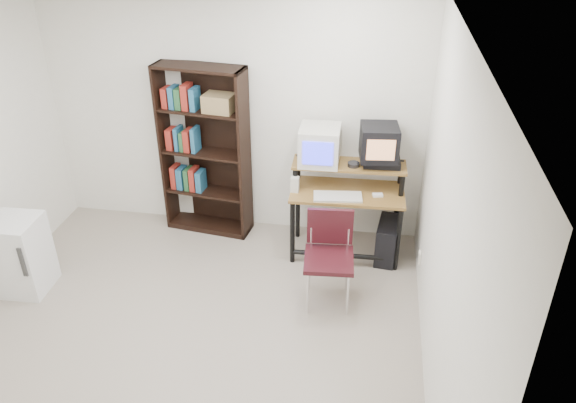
# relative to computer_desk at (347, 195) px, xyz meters

# --- Properties ---
(floor) EXTENTS (4.00, 4.00, 0.01)m
(floor) POSITION_rel_computer_desk_xyz_m (-1.25, -1.59, -0.68)
(floor) COLOR gray
(floor) RESTS_ON ground
(ceiling) EXTENTS (4.00, 4.00, 0.01)m
(ceiling) POSITION_rel_computer_desk_xyz_m (-1.25, -1.59, 1.92)
(ceiling) COLOR white
(ceiling) RESTS_ON back_wall
(back_wall) EXTENTS (4.00, 0.01, 2.60)m
(back_wall) POSITION_rel_computer_desk_xyz_m (-1.25, 0.41, 0.62)
(back_wall) COLOR silver
(back_wall) RESTS_ON floor
(right_wall) EXTENTS (0.01, 4.00, 2.60)m
(right_wall) POSITION_rel_computer_desk_xyz_m (0.75, -1.59, 0.62)
(right_wall) COLOR silver
(right_wall) RESTS_ON floor
(computer_desk) EXTENTS (1.15, 0.60, 0.98)m
(computer_desk) POSITION_rel_computer_desk_xyz_m (0.00, 0.00, 0.00)
(computer_desk) COLOR brown
(computer_desk) RESTS_ON floor
(crt_monitor) EXTENTS (0.40, 0.41, 0.37)m
(crt_monitor) POSITION_rel_computer_desk_xyz_m (-0.31, 0.10, 0.48)
(crt_monitor) COLOR beige
(crt_monitor) RESTS_ON computer_desk
(vcr) EXTENTS (0.37, 0.28, 0.08)m
(vcr) POSITION_rel_computer_desk_xyz_m (0.31, 0.12, 0.33)
(vcr) COLOR black
(vcr) RESTS_ON computer_desk
(crt_tv) EXTENTS (0.40, 0.39, 0.34)m
(crt_tv) POSITION_rel_computer_desk_xyz_m (0.27, 0.12, 0.54)
(crt_tv) COLOR black
(crt_tv) RESTS_ON vcr
(cd_spindle) EXTENTS (0.14, 0.14, 0.05)m
(cd_spindle) POSITION_rel_computer_desk_xyz_m (0.04, 0.04, 0.32)
(cd_spindle) COLOR #26262B
(cd_spindle) RESTS_ON computer_desk
(keyboard) EXTENTS (0.49, 0.26, 0.03)m
(keyboard) POSITION_rel_computer_desk_xyz_m (-0.08, -0.17, 0.06)
(keyboard) COLOR beige
(keyboard) RESTS_ON computer_desk
(mousepad) EXTENTS (0.22, 0.18, 0.01)m
(mousepad) POSITION_rel_computer_desk_xyz_m (0.30, -0.09, 0.04)
(mousepad) COLOR black
(mousepad) RESTS_ON computer_desk
(mouse) EXTENTS (0.11, 0.08, 0.03)m
(mouse) POSITION_rel_computer_desk_xyz_m (0.30, -0.08, 0.06)
(mouse) COLOR white
(mouse) RESTS_ON mousepad
(desk_speaker) EXTENTS (0.08, 0.08, 0.17)m
(desk_speaker) POSITION_rel_computer_desk_xyz_m (-0.52, -0.11, 0.13)
(desk_speaker) COLOR beige
(desk_speaker) RESTS_ON computer_desk
(pc_tower) EXTENTS (0.25, 0.47, 0.42)m
(pc_tower) POSITION_rel_computer_desk_xyz_m (0.44, -0.05, -0.47)
(pc_tower) COLOR black
(pc_tower) RESTS_ON floor
(school_chair) EXTENTS (0.47, 0.47, 0.88)m
(school_chair) POSITION_rel_computer_desk_xyz_m (-0.10, -0.78, -0.14)
(school_chair) COLOR #330E13
(school_chair) RESTS_ON floor
(bookshelf) EXTENTS (0.96, 0.43, 1.86)m
(bookshelf) POSITION_rel_computer_desk_xyz_m (-1.54, 0.27, 0.27)
(bookshelf) COLOR black
(bookshelf) RESTS_ON floor
(mini_fridge) EXTENTS (0.46, 0.46, 0.75)m
(mini_fridge) POSITION_rel_computer_desk_xyz_m (-2.97, -1.10, -0.30)
(mini_fridge) COLOR silver
(mini_fridge) RESTS_ON floor
(wall_outlet) EXTENTS (0.02, 0.08, 0.12)m
(wall_outlet) POSITION_rel_computer_desk_xyz_m (0.74, -0.44, -0.38)
(wall_outlet) COLOR beige
(wall_outlet) RESTS_ON right_wall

